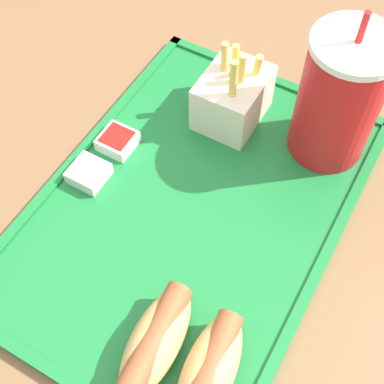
% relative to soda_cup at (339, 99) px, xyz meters
% --- Properties ---
extents(dining_table, '(1.44, 1.13, 0.73)m').
position_rel_soda_cup_xyz_m(dining_table, '(0.18, -0.06, -0.46)').
color(dining_table, brown).
rests_on(dining_table, ground_plane).
extents(food_tray, '(0.46, 0.32, 0.01)m').
position_rel_soda_cup_xyz_m(food_tray, '(0.16, -0.10, -0.09)').
color(food_tray, '#197233').
rests_on(food_tray, dining_table).
extents(soda_cup, '(0.09, 0.09, 0.20)m').
position_rel_soda_cup_xyz_m(soda_cup, '(0.00, 0.00, 0.00)').
color(soda_cup, red).
rests_on(soda_cup, food_tray).
extents(hot_dog_far, '(0.12, 0.06, 0.04)m').
position_rel_soda_cup_xyz_m(hot_dog_far, '(0.31, 0.01, -0.06)').
color(hot_dog_far, tan).
rests_on(hot_dog_far, food_tray).
extents(hot_dog_near, '(0.12, 0.06, 0.04)m').
position_rel_soda_cup_xyz_m(hot_dog_near, '(0.31, -0.05, -0.06)').
color(hot_dog_near, tan).
rests_on(hot_dog_near, food_tray).
extents(fries_carton, '(0.09, 0.07, 0.11)m').
position_rel_soda_cup_xyz_m(fries_carton, '(0.02, -0.12, -0.05)').
color(fries_carton, silver).
rests_on(fries_carton, food_tray).
extents(sauce_cup_mayo, '(0.04, 0.04, 0.02)m').
position_rel_soda_cup_xyz_m(sauce_cup_mayo, '(0.18, -0.22, -0.07)').
color(sauce_cup_mayo, silver).
rests_on(sauce_cup_mayo, food_tray).
extents(sauce_cup_ketchup, '(0.04, 0.04, 0.02)m').
position_rel_soda_cup_xyz_m(sauce_cup_ketchup, '(0.13, -0.22, -0.07)').
color(sauce_cup_ketchup, silver).
rests_on(sauce_cup_ketchup, food_tray).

